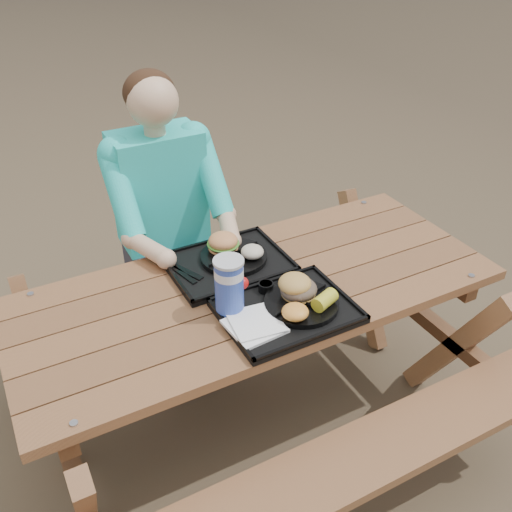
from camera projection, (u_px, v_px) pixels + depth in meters
name	position (u px, v px, depth m)	size (l,w,h in m)	color
ground	(256.00, 421.00, 2.53)	(60.00, 60.00, 0.00)	#999999
picnic_table	(256.00, 359.00, 2.32)	(1.80, 1.49, 0.75)	#999999
tray_near	(287.00, 312.00, 1.97)	(0.45, 0.35, 0.02)	black
tray_far	(228.00, 264.00, 2.21)	(0.45, 0.35, 0.02)	black
plate_near	(301.00, 303.00, 1.98)	(0.26, 0.26, 0.02)	black
plate_far	(234.00, 257.00, 2.22)	(0.26, 0.26, 0.02)	black
napkin_stack	(254.00, 325.00, 1.88)	(0.17, 0.17, 0.02)	white
soda_cup	(229.00, 287.00, 1.91)	(0.10, 0.10, 0.20)	#1534A4
condiment_bbq	(266.00, 287.00, 2.05)	(0.05, 0.05, 0.03)	black
condiment_mustard	(286.00, 282.00, 2.07)	(0.05, 0.05, 0.03)	gold
sandwich	(299.00, 280.00, 1.97)	(0.12, 0.12, 0.13)	#C89346
mac_cheese	(295.00, 312.00, 1.89)	(0.09, 0.09, 0.05)	#F2A43F
corn_cob	(325.00, 300.00, 1.93)	(0.09, 0.09, 0.05)	yellow
cutlery_far	(188.00, 272.00, 2.15)	(0.02, 0.14, 0.01)	black
burger	(223.00, 238.00, 2.22)	(0.12, 0.12, 0.11)	#D7864B
baked_beans	(231.00, 263.00, 2.14)	(0.07, 0.07, 0.03)	#46160E
potato_salad	(252.00, 252.00, 2.19)	(0.09, 0.09, 0.05)	beige
diner	(166.00, 235.00, 2.63)	(0.48, 0.84, 1.28)	teal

